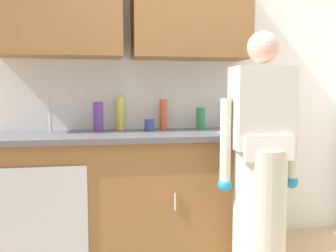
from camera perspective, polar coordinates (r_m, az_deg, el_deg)
name	(u,v)px	position (r m, az deg, el deg)	size (l,w,h in m)	color
kitchen_wall_with_uppers	(176,64)	(3.11, 1.25, 9.53)	(4.80, 0.44, 2.70)	silver
counter_cabinet	(130,198)	(2.86, -5.90, -10.86)	(1.90, 0.62, 0.90)	brown
countertop	(129,136)	(2.77, -5.93, -1.46)	(1.96, 0.66, 0.04)	#595960
sink	(54,136)	(2.79, -17.08, -1.50)	(0.50, 0.36, 0.35)	#B7BABF
person_at_sink	(260,177)	(2.49, 13.93, -7.64)	(0.55, 0.34, 1.62)	white
bottle_water_short	(163,114)	(3.00, -0.75, 1.78)	(0.06, 0.06, 0.24)	#E05933
bottle_soap	(98,117)	(2.90, -10.64, 1.42)	(0.08, 0.08, 0.23)	#66388C
bottle_cleaner_spray	(120,113)	(2.99, -7.38, 1.92)	(0.06, 0.06, 0.26)	#D8D14C
bottle_water_tall	(236,113)	(3.17, 10.30, 2.02)	(0.07, 0.07, 0.26)	#334CB2
bottle_dish_liquid	(201,118)	(3.03, 5.03, 1.17)	(0.07, 0.07, 0.18)	#2D8C4C
cup_by_sink	(149,125)	(2.89, -2.86, 0.16)	(0.08, 0.08, 0.09)	#33478C
knife_on_counter	(233,133)	(2.73, 9.99, -1.12)	(0.24, 0.02, 0.01)	silver
sponge	(238,128)	(2.98, 10.73, -0.38)	(0.11, 0.07, 0.03)	#4CBF4C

